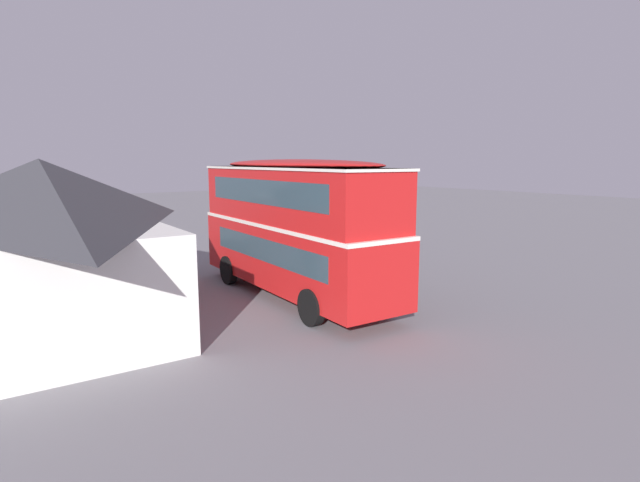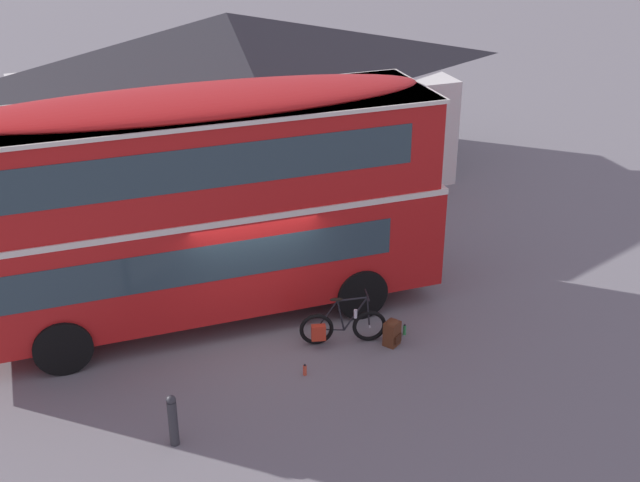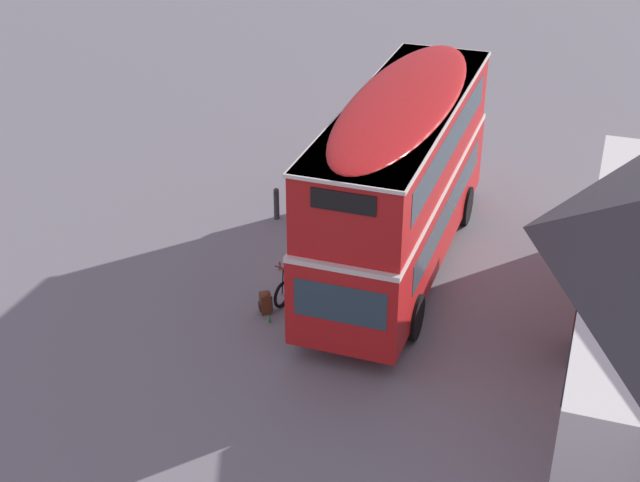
% 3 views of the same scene
% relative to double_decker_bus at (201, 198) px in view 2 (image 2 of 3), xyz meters
% --- Properties ---
extents(ground_plane, '(120.00, 120.00, 0.00)m').
position_rel_double_decker_bus_xyz_m(ground_plane, '(0.69, -0.91, -2.64)').
color(ground_plane, slate).
extents(double_decker_bus, '(9.79, 3.00, 4.79)m').
position_rel_double_decker_bus_xyz_m(double_decker_bus, '(0.00, 0.00, 0.00)').
color(double_decker_bus, black).
rests_on(double_decker_bus, ground).
extents(touring_bicycle, '(1.69, 0.62, 1.06)m').
position_rel_double_decker_bus_xyz_m(touring_bicycle, '(2.11, -2.12, -2.27)').
color(touring_bicycle, black).
rests_on(touring_bicycle, ground).
extents(backpack_on_ground, '(0.38, 0.38, 0.56)m').
position_rel_double_decker_bus_xyz_m(backpack_on_ground, '(3.03, -2.57, -2.35)').
color(backpack_on_ground, '#592D19').
rests_on(backpack_on_ground, ground).
extents(water_bottle_red_squeeze, '(0.07, 0.07, 0.23)m').
position_rel_double_decker_bus_xyz_m(water_bottle_red_squeeze, '(1.05, -2.88, -2.54)').
color(water_bottle_red_squeeze, '#D84C33').
rests_on(water_bottle_red_squeeze, ground).
extents(water_bottle_green_metal, '(0.06, 0.06, 0.23)m').
position_rel_double_decker_bus_xyz_m(water_bottle_green_metal, '(3.44, -2.34, -2.53)').
color(water_bottle_green_metal, green).
rests_on(water_bottle_green_metal, ground).
extents(pub_building, '(12.42, 6.20, 4.80)m').
position_rel_double_decker_bus_xyz_m(pub_building, '(2.83, 7.24, -0.18)').
color(pub_building, silver).
rests_on(pub_building, ground).
extents(kerb_bollard, '(0.16, 0.16, 0.97)m').
position_rel_double_decker_bus_xyz_m(kerb_bollard, '(-1.67, -3.89, -2.14)').
color(kerb_bollard, '#333338').
rests_on(kerb_bollard, ground).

